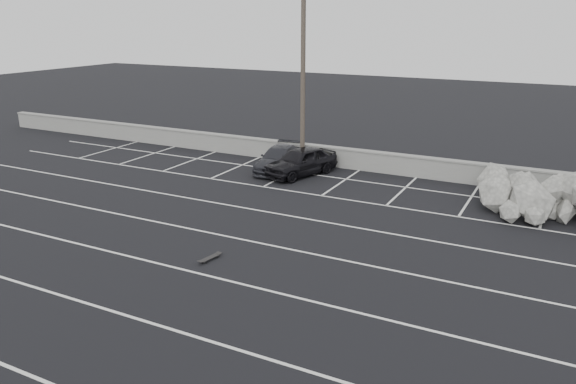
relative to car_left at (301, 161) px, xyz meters
The scene contains 9 objects.
ground 11.75m from the car_left, 83.48° to the right, with size 120.00×120.00×0.00m, color black.
seawall 2.70m from the car_left, 60.43° to the left, with size 50.00×0.45×1.06m.
stall_lines 7.38m from the car_left, 80.21° to the right, with size 36.00×20.05×0.01m.
car_left is the anchor object (origin of this frame).
car_right 1.44m from the car_left, 167.15° to the left, with size 1.70×4.19×1.21m, color #24242A.
utility_pole 4.28m from the car_left, 113.12° to the left, with size 1.22×0.24×9.17m.
trash_bin 9.14m from the car_left, 12.31° to the left, with size 0.76×0.76×1.04m.
riprap_pile 11.48m from the car_left, ahead, with size 5.99×4.15×1.62m.
skateboard 10.84m from the car_left, 80.04° to the right, with size 0.34×0.82×0.10m.
Camera 1 is at (10.60, -12.89, 7.71)m, focal length 35.00 mm.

